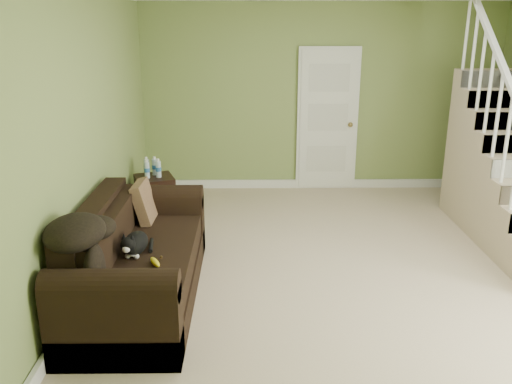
{
  "coord_description": "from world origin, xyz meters",
  "views": [
    {
      "loc": [
        -1.0,
        -4.89,
        2.4
      ],
      "look_at": [
        -0.94,
        0.17,
        0.76
      ],
      "focal_mm": 38.0,
      "sensor_mm": 36.0,
      "label": 1
    }
  ],
  "objects_px": {
    "sofa": "(135,263)",
    "side_table": "(155,196)",
    "banana": "(155,262)",
    "cat": "(135,244)"
  },
  "relations": [
    {
      "from": "sofa",
      "to": "side_table",
      "type": "distance_m",
      "value": 2.04
    },
    {
      "from": "side_table",
      "to": "banana",
      "type": "height_order",
      "value": "side_table"
    },
    {
      "from": "sofa",
      "to": "banana",
      "type": "relative_size",
      "value": 12.09
    },
    {
      "from": "sofa",
      "to": "side_table",
      "type": "xyz_separation_m",
      "value": [
        -0.16,
        2.04,
        -0.05
      ]
    },
    {
      "from": "sofa",
      "to": "cat",
      "type": "height_order",
      "value": "sofa"
    },
    {
      "from": "sofa",
      "to": "side_table",
      "type": "height_order",
      "value": "sofa"
    },
    {
      "from": "sofa",
      "to": "banana",
      "type": "distance_m",
      "value": 0.44
    },
    {
      "from": "banana",
      "to": "sofa",
      "type": "bearing_deg",
      "value": 97.36
    },
    {
      "from": "side_table",
      "to": "cat",
      "type": "bearing_deg",
      "value": -84.6
    },
    {
      "from": "side_table",
      "to": "cat",
      "type": "height_order",
      "value": "side_table"
    }
  ]
}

